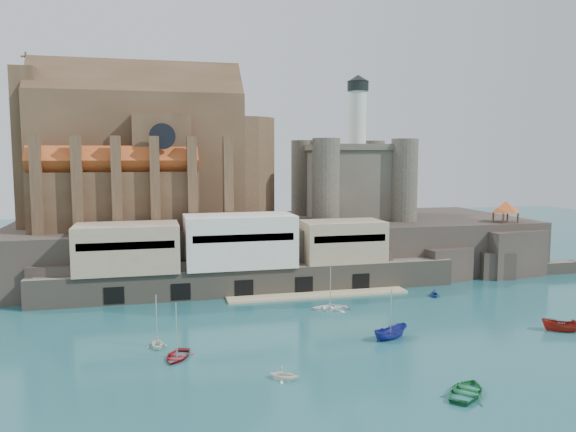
{
  "coord_description": "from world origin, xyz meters",
  "views": [
    {
      "loc": [
        -24.43,
        -67.82,
        22.81
      ],
      "look_at": [
        0.38,
        32.0,
        11.66
      ],
      "focal_mm": 35.0,
      "sensor_mm": 36.0,
      "label": 1
    }
  ],
  "objects_px": {
    "church": "(150,159)",
    "boat_1": "(284,379)",
    "castle_keep": "(351,177)",
    "boat_0": "(177,358)",
    "boat_2": "(390,339)",
    "pavilion": "(506,208)"
  },
  "relations": [
    {
      "from": "boat_0",
      "to": "boat_1",
      "type": "height_order",
      "value": "boat_0"
    },
    {
      "from": "church",
      "to": "pavilion",
      "type": "xyz_separation_m",
      "value": [
        66.13,
        -15.85,
        -9.4
      ]
    },
    {
      "from": "castle_keep",
      "to": "pavilion",
      "type": "relative_size",
      "value": 4.58
    },
    {
      "from": "boat_0",
      "to": "church",
      "type": "bearing_deg",
      "value": 114.61
    },
    {
      "from": "castle_keep",
      "to": "boat_0",
      "type": "xyz_separation_m",
      "value": [
        -37.91,
        -46.4,
        -18.31
      ]
    },
    {
      "from": "boat_0",
      "to": "castle_keep",
      "type": "bearing_deg",
      "value": 72.57
    },
    {
      "from": "church",
      "to": "castle_keep",
      "type": "distance_m",
      "value": 40.39
    },
    {
      "from": "church",
      "to": "boat_2",
      "type": "distance_m",
      "value": 59.12
    },
    {
      "from": "castle_keep",
      "to": "boat_0",
      "type": "distance_m",
      "value": 62.65
    },
    {
      "from": "pavilion",
      "to": "boat_2",
      "type": "xyz_separation_m",
      "value": [
        -37.62,
        -30.97,
        -12.73
      ]
    },
    {
      "from": "church",
      "to": "pavilion",
      "type": "bearing_deg",
      "value": -13.48
    },
    {
      "from": "church",
      "to": "boat_0",
      "type": "relative_size",
      "value": 9.39
    },
    {
      "from": "church",
      "to": "boat_2",
      "type": "bearing_deg",
      "value": -58.66
    },
    {
      "from": "church",
      "to": "pavilion",
      "type": "relative_size",
      "value": 7.34
    },
    {
      "from": "castle_keep",
      "to": "pavilion",
      "type": "xyz_separation_m",
      "value": [
        25.92,
        -15.08,
        -5.59
      ]
    },
    {
      "from": "castle_keep",
      "to": "boat_2",
      "type": "height_order",
      "value": "castle_keep"
    },
    {
      "from": "castle_keep",
      "to": "boat_1",
      "type": "height_order",
      "value": "castle_keep"
    },
    {
      "from": "church",
      "to": "boat_1",
      "type": "distance_m",
      "value": 61.47
    },
    {
      "from": "pavilion",
      "to": "boat_0",
      "type": "height_order",
      "value": "pavilion"
    },
    {
      "from": "pavilion",
      "to": "boat_0",
      "type": "distance_m",
      "value": 72.23
    },
    {
      "from": "boat_1",
      "to": "church",
      "type": "bearing_deg",
      "value": 43.93
    },
    {
      "from": "castle_keep",
      "to": "boat_0",
      "type": "relative_size",
      "value": 5.85
    }
  ]
}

